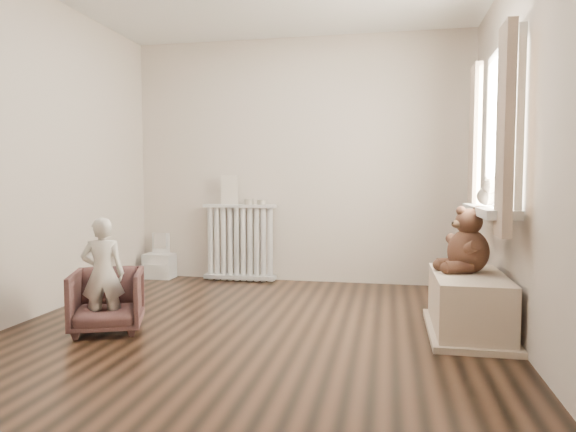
% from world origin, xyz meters
% --- Properties ---
extents(floor, '(3.60, 3.60, 0.01)m').
position_xyz_m(floor, '(0.00, 0.00, 0.00)').
color(floor, black).
rests_on(floor, ground).
extents(back_wall, '(3.60, 0.02, 2.60)m').
position_xyz_m(back_wall, '(0.00, 1.80, 1.30)').
color(back_wall, beige).
rests_on(back_wall, ground).
extents(front_wall, '(3.60, 0.02, 2.60)m').
position_xyz_m(front_wall, '(0.00, -1.80, 1.30)').
color(front_wall, beige).
rests_on(front_wall, ground).
extents(left_wall, '(0.02, 3.60, 2.60)m').
position_xyz_m(left_wall, '(-1.80, 0.00, 1.30)').
color(left_wall, beige).
rests_on(left_wall, ground).
extents(right_wall, '(0.02, 3.60, 2.60)m').
position_xyz_m(right_wall, '(1.80, 0.00, 1.30)').
color(right_wall, beige).
rests_on(right_wall, ground).
extents(window, '(0.03, 0.90, 1.10)m').
position_xyz_m(window, '(1.76, 0.30, 1.45)').
color(window, white).
rests_on(window, right_wall).
extents(window_sill, '(0.22, 1.10, 0.06)m').
position_xyz_m(window_sill, '(1.67, 0.30, 0.87)').
color(window_sill, silver).
rests_on(window_sill, right_wall).
extents(curtain_left, '(0.06, 0.26, 1.30)m').
position_xyz_m(curtain_left, '(1.65, -0.27, 1.39)').
color(curtain_left, tan).
rests_on(curtain_left, right_wall).
extents(curtain_right, '(0.06, 0.26, 1.30)m').
position_xyz_m(curtain_right, '(1.65, 0.87, 1.39)').
color(curtain_right, tan).
rests_on(curtain_right, right_wall).
extents(radiator, '(0.79, 0.15, 0.83)m').
position_xyz_m(radiator, '(-0.62, 1.68, 0.39)').
color(radiator, silver).
rests_on(radiator, floor).
extents(paper_doll, '(0.19, 0.02, 0.31)m').
position_xyz_m(paper_doll, '(-0.74, 1.68, 0.99)').
color(paper_doll, beige).
rests_on(paper_doll, radiator).
extents(tin_a, '(0.10, 0.10, 0.06)m').
position_xyz_m(tin_a, '(-0.52, 1.68, 0.86)').
color(tin_a, '#A59E8C').
rests_on(tin_a, radiator).
extents(tin_b, '(0.09, 0.09, 0.05)m').
position_xyz_m(tin_b, '(-0.38, 1.68, 0.86)').
color(tin_b, '#A59E8C').
rests_on(tin_b, radiator).
extents(toy_vanity, '(0.32, 0.23, 0.50)m').
position_xyz_m(toy_vanity, '(-1.55, 1.65, 0.28)').
color(toy_vanity, silver).
rests_on(toy_vanity, floor).
extents(armchair, '(0.63, 0.64, 0.45)m').
position_xyz_m(armchair, '(-1.03, -0.31, 0.22)').
color(armchair, '#52322F').
rests_on(armchair, floor).
extents(child, '(0.35, 0.29, 0.81)m').
position_xyz_m(child, '(-1.03, -0.36, 0.43)').
color(child, beige).
rests_on(child, armchair).
extents(toy_bench, '(0.48, 0.91, 0.43)m').
position_xyz_m(toy_bench, '(1.52, 0.13, 0.20)').
color(toy_bench, beige).
rests_on(toy_bench, floor).
extents(teddy_bear, '(0.45, 0.39, 0.47)m').
position_xyz_m(teddy_bear, '(1.52, 0.22, 0.67)').
color(teddy_bear, '#3D2318').
rests_on(teddy_bear, toy_bench).
extents(plush_cat, '(0.16, 0.25, 0.21)m').
position_xyz_m(plush_cat, '(1.66, 0.31, 1.00)').
color(plush_cat, gray).
rests_on(plush_cat, window_sill).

